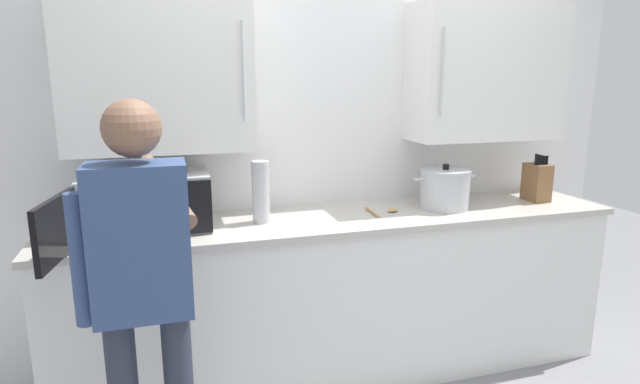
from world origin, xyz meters
TOP-DOWN VIEW (x-y plane):
  - back_wall_tiled at (0.00, 1.05)m, footprint 3.72×0.44m
  - counter_unit at (0.00, 0.77)m, footprint 3.04×0.60m
  - microwave_oven at (-1.04, 0.80)m, footprint 0.67×0.78m
  - thermos_flask at (-0.45, 0.77)m, footprint 0.09×0.09m
  - stock_pot at (0.60, 0.76)m, footprint 0.38×0.28m
  - wooden_spoon at (0.23, 0.76)m, footprint 0.16×0.18m
  - knife_block at (1.23, 0.77)m, footprint 0.11×0.15m
  - person_figure at (-1.01, 0.11)m, footprint 0.44×0.52m

SIDE VIEW (x-z plane):
  - counter_unit at x=0.00m, z-range 0.00..0.92m
  - wooden_spoon at x=0.23m, z-range 0.93..0.94m
  - person_figure at x=-1.01m, z-range 0.15..1.73m
  - stock_pot at x=0.60m, z-range 0.91..1.17m
  - knife_block at x=1.23m, z-range 0.90..1.19m
  - microwave_oven at x=-1.04m, z-range 0.93..1.20m
  - thermos_flask at x=-0.45m, z-range 0.93..1.25m
  - back_wall_tiled at x=0.00m, z-range 0.08..2.90m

